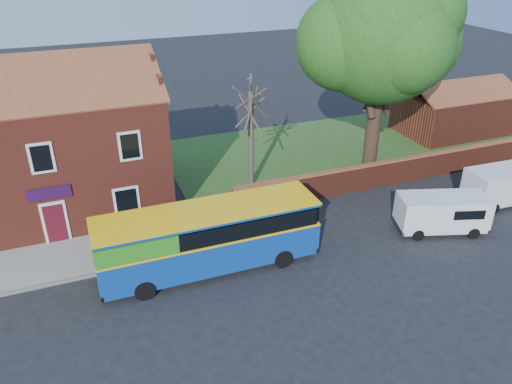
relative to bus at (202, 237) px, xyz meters
name	(u,v)px	position (x,y,z in m)	size (l,w,h in m)	color
ground	(242,300)	(0.91, -2.74, -1.72)	(120.00, 120.00, 0.00)	black
pavement	(61,260)	(-6.09, 3.01, -1.66)	(18.00, 3.50, 0.12)	gray
kerb	(63,282)	(-6.09, 1.26, -1.65)	(18.00, 0.15, 0.14)	slate
grass_strip	(350,147)	(13.91, 10.26, -1.70)	(26.00, 12.00, 0.04)	#426B28
shop_building	(45,150)	(-6.12, 8.76, 1.69)	(12.30, 8.13, 10.50)	maroon
boundary_wall	(402,170)	(13.91, 4.26, -0.91)	(22.00, 0.38, 1.60)	maroon
outbuilding	(454,112)	(22.91, 10.26, -0.11)	(8.20, 5.06, 4.17)	maroon
bus	(202,237)	(0.00, 0.00, 0.00)	(9.96, 2.63, 3.03)	#0E3F9C
van_near	(442,212)	(12.35, -1.24, -0.62)	(4.82, 3.09, 1.97)	white
van_far	(508,183)	(17.85, -0.09, -0.53)	(4.92, 2.19, 2.12)	white
large_tree	(382,38)	(13.32, 7.00, 6.57)	(10.38, 8.22, 12.67)	black
bare_tree	(251,135)	(5.08, 7.13, 1.58)	(2.41, 2.87, 6.44)	#4C4238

